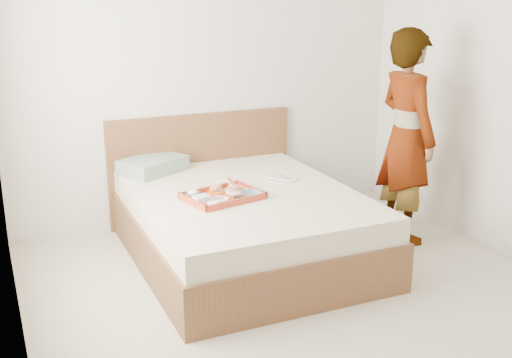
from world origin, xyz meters
The scene contains 17 objects.
ground centered at (0.00, 0.00, 0.00)m, with size 3.50×4.00×0.01m, color #BDB4A0.
wall_back centered at (0.00, 2.00, 1.30)m, with size 3.50×0.01×2.60m, color silver.
wall_left centered at (-1.75, 0.00, 1.30)m, with size 0.01×4.00×2.60m, color silver.
bed centered at (-0.11, 1.00, 0.27)m, with size 1.65×2.00×0.53m, color brown.
headboard centered at (-0.11, 1.97, 0.47)m, with size 1.65×0.06×0.95m, color brown.
pillow centered at (-0.59, 1.79, 0.59)m, with size 0.51×0.35×0.12m, color gray.
tray centered at (-0.31, 0.91, 0.55)m, with size 0.52×0.38×0.05m, color #AD3519.
prawn_plate centered at (-0.17, 1.00, 0.55)m, with size 0.18×0.18×0.01m, color white.
navy_bowl_big centered at (-0.13, 0.83, 0.56)m, with size 0.15×0.15×0.04m, color navy.
sauce_dish centered at (-0.24, 0.78, 0.56)m, with size 0.08×0.08×0.03m, color black.
meat_plate centered at (-0.36, 0.86, 0.55)m, with size 0.13×0.13×0.01m, color white.
bread_plate centered at (-0.32, 1.03, 0.55)m, with size 0.13×0.13×0.01m, color orange.
salad_bowl centered at (-0.51, 0.99, 0.56)m, with size 0.12×0.12×0.04m, color navy.
plastic_tub centered at (-0.49, 0.86, 0.57)m, with size 0.11×0.09×0.05m, color silver.
cheese_round centered at (-0.45, 0.75, 0.56)m, with size 0.08×0.08×0.03m, color white.
dinner_plate centered at (0.29, 1.18, 0.54)m, with size 0.26×0.26×0.01m, color white.
person centered at (1.23, 0.86, 0.85)m, with size 0.62×0.41×1.70m, color silver.
Camera 1 is at (-1.83, -3.08, 1.95)m, focal length 43.94 mm.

